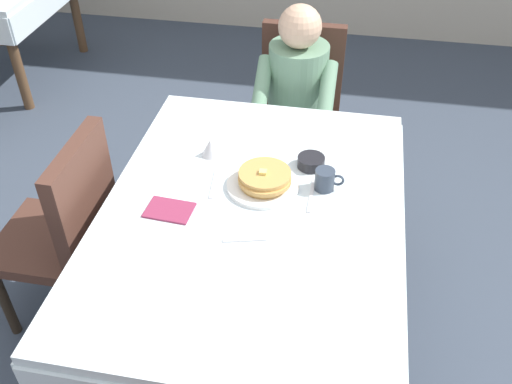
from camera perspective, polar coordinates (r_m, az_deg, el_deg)
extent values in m
plane|color=#3D4756|center=(2.65, -0.36, -13.90)|extent=(14.00, 14.00, 0.00)
cube|color=silver|center=(2.12, -0.44, -2.13)|extent=(1.10, 1.50, 0.04)
cube|color=silver|center=(2.78, 2.52, 6.33)|extent=(1.10, 0.01, 0.18)
cube|color=silver|center=(2.33, -13.97, -2.44)|extent=(0.01, 1.50, 0.18)
cube|color=silver|center=(2.18, 14.13, -5.99)|extent=(0.01, 1.50, 0.18)
cylinder|color=brown|center=(2.95, -6.94, 2.06)|extent=(0.07, 0.07, 0.70)
cylinder|color=brown|center=(2.85, 11.50, -0.05)|extent=(0.07, 0.07, 0.70)
cube|color=#4C2D23|center=(3.14, 3.98, 6.48)|extent=(0.44, 0.44, 0.05)
cube|color=#4C2D23|center=(3.18, 4.67, 12.42)|extent=(0.44, 0.06, 0.48)
cylinder|color=#2D2319|center=(3.11, 6.65, 0.87)|extent=(0.04, 0.04, 0.40)
cylinder|color=#2D2319|center=(3.14, 0.12, 1.62)|extent=(0.04, 0.04, 0.40)
cylinder|color=#2D2319|center=(3.40, 7.22, 4.57)|extent=(0.04, 0.04, 0.40)
cylinder|color=#2D2319|center=(3.43, 1.21, 5.23)|extent=(0.04, 0.04, 0.40)
cylinder|color=gray|center=(2.99, 4.15, 10.39)|extent=(0.30, 0.30, 0.46)
sphere|color=#D8AD8C|center=(2.83, 4.42, 16.15)|extent=(0.21, 0.21, 0.21)
cylinder|color=gray|center=(2.82, 7.11, 9.95)|extent=(0.08, 0.29, 0.23)
cylinder|color=gray|center=(2.86, 0.61, 10.59)|extent=(0.08, 0.29, 0.23)
cylinder|color=#383D51|center=(3.09, 4.81, 1.22)|extent=(0.10, 0.10, 0.45)
cylinder|color=#383D51|center=(3.10, 1.87, 1.56)|extent=(0.10, 0.10, 0.45)
cube|color=#4C2D23|center=(2.59, -19.77, -4.58)|extent=(0.44, 0.44, 0.05)
cube|color=#4C2D23|center=(2.33, -16.85, -0.60)|extent=(0.06, 0.44, 0.48)
cylinder|color=#2D2319|center=(2.72, -23.77, -9.97)|extent=(0.04, 0.04, 0.40)
cylinder|color=#2D2319|center=(2.92, -20.41, -4.86)|extent=(0.04, 0.04, 0.40)
cylinder|color=#2D2319|center=(2.56, -16.83, -11.55)|extent=(0.04, 0.04, 0.40)
cylinder|color=#2D2319|center=(2.77, -13.88, -5.99)|extent=(0.04, 0.04, 0.40)
cylinder|color=white|center=(2.20, 0.69, 0.68)|extent=(0.28, 0.28, 0.02)
cylinder|color=tan|center=(2.19, 0.77, 0.94)|extent=(0.18, 0.18, 0.02)
cylinder|color=tan|center=(2.18, 0.87, 1.29)|extent=(0.20, 0.20, 0.02)
cylinder|color=tan|center=(2.17, 0.88, 1.82)|extent=(0.20, 0.20, 0.02)
cube|color=#F4E072|center=(2.16, 0.70, 2.02)|extent=(0.03, 0.03, 0.01)
cylinder|color=#333D4C|center=(2.19, 6.86, 1.23)|extent=(0.08, 0.08, 0.08)
torus|color=#333D4C|center=(2.18, 8.17, 1.17)|extent=(0.05, 0.01, 0.05)
cylinder|color=black|center=(2.31, 5.51, 3.01)|extent=(0.11, 0.11, 0.04)
cone|color=silver|center=(2.36, -4.55, 4.46)|extent=(0.08, 0.08, 0.07)
cube|color=silver|center=(2.22, -4.24, 0.80)|extent=(0.03, 0.18, 0.00)
cube|color=silver|center=(2.17, 5.54, -0.34)|extent=(0.02, 0.20, 0.00)
cube|color=silver|center=(1.98, -1.17, -4.80)|extent=(0.15, 0.05, 0.00)
cube|color=#8C2D4C|center=(2.12, -8.64, -1.79)|extent=(0.18, 0.13, 0.01)
cube|color=silver|center=(4.51, -19.73, 17.56)|extent=(0.01, 1.10, 0.18)
cylinder|color=brown|center=(4.29, -22.76, 11.81)|extent=(0.07, 0.07, 0.70)
cylinder|color=brown|center=(5.03, -17.57, 16.91)|extent=(0.07, 0.07, 0.70)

